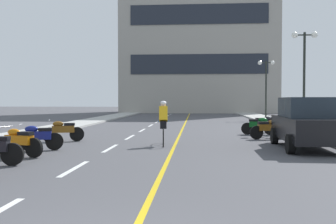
{
  "coord_description": "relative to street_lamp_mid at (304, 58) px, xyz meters",
  "views": [
    {
      "loc": [
        1.05,
        -3.23,
        1.73
      ],
      "look_at": [
        -0.26,
        14.37,
        1.16
      ],
      "focal_mm": 40.34,
      "sensor_mm": 36.0,
      "label": 1
    }
  ],
  "objects": [
    {
      "name": "lane_dash_4",
      "position": [
        -9.23,
        -0.94,
        -4.1
      ],
      "size": [
        0.14,
        2.2,
        0.01
      ],
      "primitive_type": "cube",
      "color": "silver",
      "rests_on": "ground"
    },
    {
      "name": "motorcycle_8",
      "position": [
        -2.53,
        -1.81,
        -3.63
      ],
      "size": [
        1.7,
        0.6,
        0.92
      ],
      "color": "black",
      "rests_on": "ground"
    },
    {
      "name": "lane_dash_5",
      "position": [
        -9.23,
        3.06,
        -4.1
      ],
      "size": [
        0.14,
        2.2,
        0.01
      ],
      "primitive_type": "cube",
      "color": "silver",
      "rests_on": "ground"
    },
    {
      "name": "motorcycle_7",
      "position": [
        -3.07,
        -3.25,
        -3.63
      ],
      "size": [
        1.69,
        0.6,
        0.92
      ],
      "color": "black",
      "rests_on": "ground"
    },
    {
      "name": "lane_dash_9",
      "position": [
        -9.23,
        19.06,
        -4.1
      ],
      "size": [
        0.14,
        2.2,
        0.01
      ],
      "primitive_type": "cube",
      "color": "silver",
      "rests_on": "ground"
    },
    {
      "name": "street_lamp_mid",
      "position": [
        0.0,
        0.0,
        0.0
      ],
      "size": [
        1.46,
        0.36,
        5.5
      ],
      "color": "black",
      "rests_on": "curb_right"
    },
    {
      "name": "lane_dash_8",
      "position": [
        -9.23,
        15.06,
        -4.1
      ],
      "size": [
        0.14,
        2.2,
        0.01
      ],
      "primitive_type": "cube",
      "color": "silver",
      "rests_on": "ground"
    },
    {
      "name": "cyclist_rider",
      "position": [
        -7.42,
        -7.9,
        -3.22
      ],
      "size": [
        0.42,
        1.77,
        1.71
      ],
      "color": "black",
      "rests_on": "ground"
    },
    {
      "name": "motorcycle_3",
      "position": [
        -11.55,
        -11.12,
        -3.63
      ],
      "size": [
        1.66,
        0.74,
        0.92
      ],
      "color": "black",
      "rests_on": "ground"
    },
    {
      "name": "curb_left",
      "position": [
        -14.43,
        5.06,
        -4.05
      ],
      "size": [
        2.4,
        72.0,
        0.12
      ],
      "primitive_type": "cube",
      "color": "#A8A8A3",
      "rests_on": "ground"
    },
    {
      "name": "lane_dash_1",
      "position": [
        -9.23,
        -12.94,
        -4.1
      ],
      "size": [
        0.14,
        2.2,
        0.01
      ],
      "primitive_type": "cube",
      "color": "silver",
      "rests_on": "ground"
    },
    {
      "name": "lane_dash_10",
      "position": [
        -9.23,
        23.06,
        -4.1
      ],
      "size": [
        0.14,
        2.2,
        0.01
      ],
      "primitive_type": "cube",
      "color": "silver",
      "rests_on": "ground"
    },
    {
      "name": "office_building",
      "position": [
        -5.87,
        30.3,
        6.38
      ],
      "size": [
        20.75,
        8.59,
        20.97
      ],
      "color": "#9E998E",
      "rests_on": "ground"
    },
    {
      "name": "lane_dash_7",
      "position": [
        -9.23,
        11.06,
        -4.1
      ],
      "size": [
        0.14,
        2.2,
        0.01
      ],
      "primitive_type": "cube",
      "color": "silver",
      "rests_on": "ground"
    },
    {
      "name": "lane_dash_11",
      "position": [
        -9.23,
        27.06,
        -4.1
      ],
      "size": [
        0.14,
        2.2,
        0.01
      ],
      "primitive_type": "cube",
      "color": "silver",
      "rests_on": "ground"
    },
    {
      "name": "lane_dash_3",
      "position": [
        -9.23,
        -4.94,
        -4.1
      ],
      "size": [
        0.14,
        2.2,
        0.01
      ],
      "primitive_type": "cube",
      "color": "silver",
      "rests_on": "ground"
    },
    {
      "name": "motorcycle_4",
      "position": [
        -11.59,
        -9.72,
        -3.63
      ],
      "size": [
        1.66,
        0.74,
        0.92
      ],
      "color": "black",
      "rests_on": "ground"
    },
    {
      "name": "motorcycle_5",
      "position": [
        -11.68,
        -6.97,
        -3.63
      ],
      "size": [
        1.64,
        0.78,
        0.92
      ],
      "color": "black",
      "rests_on": "ground"
    },
    {
      "name": "motorcycle_6",
      "position": [
        -2.99,
        -5.34,
        -3.63
      ],
      "size": [
        1.68,
        0.66,
        0.92
      ],
      "color": "black",
      "rests_on": "ground"
    },
    {
      "name": "lane_dash_6",
      "position": [
        -9.23,
        7.06,
        -4.1
      ],
      "size": [
        0.14,
        2.2,
        0.01
      ],
      "primitive_type": "cube",
      "color": "silver",
      "rests_on": "ground"
    },
    {
      "name": "ground_plane",
      "position": [
        -7.23,
        2.06,
        -4.11
      ],
      "size": [
        140.0,
        140.0,
        0.0
      ],
      "primitive_type": "plane",
      "color": "#47474C"
    },
    {
      "name": "centre_line_yellow",
      "position": [
        -6.98,
        5.06,
        -4.1
      ],
      "size": [
        0.12,
        66.0,
        0.01
      ],
      "primitive_type": "cube",
      "color": "gold",
      "rests_on": "ground"
    },
    {
      "name": "lane_dash_2",
      "position": [
        -9.23,
        -8.94,
        -4.1
      ],
      "size": [
        0.14,
        2.2,
        0.01
      ],
      "primitive_type": "cube",
      "color": "silver",
      "rests_on": "ground"
    },
    {
      "name": "curb_right",
      "position": [
        -0.03,
        5.06,
        -4.05
      ],
      "size": [
        2.4,
        72.0,
        0.12
      ],
      "primitive_type": "cube",
      "color": "#A8A8A3",
      "rests_on": "ground"
    },
    {
      "name": "street_lamp_far",
      "position": [
        -0.04,
        11.6,
        -0.28
      ],
      "size": [
        1.46,
        0.36,
        5.06
      ],
      "color": "black",
      "rests_on": "curb_right"
    },
    {
      "name": "parked_car_near",
      "position": [
        -2.29,
        -8.55,
        -3.19
      ],
      "size": [
        2.0,
        4.24,
        1.82
      ],
      "color": "black",
      "rests_on": "ground"
    }
  ]
}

